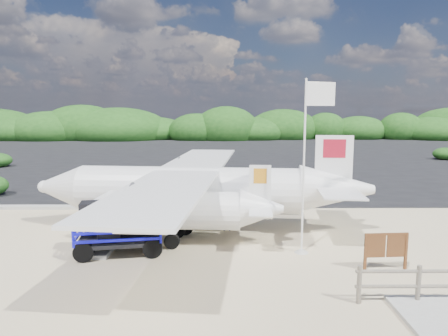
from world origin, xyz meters
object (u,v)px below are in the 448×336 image
(signboard, at_px, (385,270))
(aircraft_large, at_px, (395,170))
(crew_b, at_px, (192,192))
(crew_a, at_px, (255,191))
(aircraft_small, at_px, (182,152))
(flagpole, at_px, (301,252))
(baggage_cart, at_px, (120,253))
(crew_c, at_px, (227,213))

(signboard, xyz_separation_m, aircraft_large, (9.48, 21.19, 0.00))
(signboard, distance_m, crew_b, 9.74)
(signboard, bearing_deg, crew_a, 109.41)
(crew_a, distance_m, aircraft_small, 28.14)
(flagpole, relative_size, aircraft_large, 0.36)
(baggage_cart, distance_m, crew_c, 4.60)
(aircraft_small, bearing_deg, crew_c, 102.75)
(signboard, bearing_deg, baggage_cart, 166.67)
(signboard, bearing_deg, crew_b, 128.44)
(flagpole, xyz_separation_m, aircraft_small, (-7.41, 33.79, 0.00))
(flagpole, relative_size, crew_c, 3.93)
(aircraft_large, bearing_deg, crew_a, 52.00)
(crew_b, height_order, aircraft_small, crew_b)
(crew_b, height_order, aircraft_large, aircraft_large)
(flagpole, bearing_deg, signboard, -33.71)
(baggage_cart, bearing_deg, signboard, -19.25)
(baggage_cart, height_order, aircraft_small, aircraft_small)
(crew_c, xyz_separation_m, aircraft_small, (-4.89, 31.21, -0.75))
(aircraft_large, distance_m, aircraft_small, 23.80)
(signboard, xyz_separation_m, crew_b, (-6.47, 7.21, 0.98))
(baggage_cart, distance_m, crew_b, 6.16)
(signboard, bearing_deg, flagpole, 142.84)
(crew_a, bearing_deg, aircraft_small, -64.53)
(baggage_cart, relative_size, aircraft_small, 0.40)
(flagpole, height_order, crew_c, flagpole)
(crew_a, xyz_separation_m, aircraft_small, (-6.35, 27.41, -0.86))
(signboard, distance_m, crew_c, 6.35)
(crew_a, bearing_deg, signboard, 125.28)
(aircraft_large, bearing_deg, aircraft_small, -30.44)
(flagpole, xyz_separation_m, crew_b, (-4.20, 5.70, 0.98))
(signboard, xyz_separation_m, aircraft_small, (-9.68, 35.31, 0.00))
(crew_b, xyz_separation_m, aircraft_large, (15.95, 13.97, -0.98))
(crew_a, height_order, aircraft_small, crew_a)
(aircraft_large, bearing_deg, crew_c, 56.10)
(crew_a, relative_size, crew_b, 0.88)
(aircraft_small, bearing_deg, crew_a, 106.89)
(flagpole, xyz_separation_m, crew_c, (-2.52, 2.58, 0.75))
(baggage_cart, height_order, crew_a, crew_a)
(crew_b, bearing_deg, aircraft_small, -78.20)
(baggage_cart, bearing_deg, crew_b, 61.10)
(crew_b, relative_size, crew_c, 1.30)
(crew_a, xyz_separation_m, crew_b, (-3.14, -0.69, 0.12))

